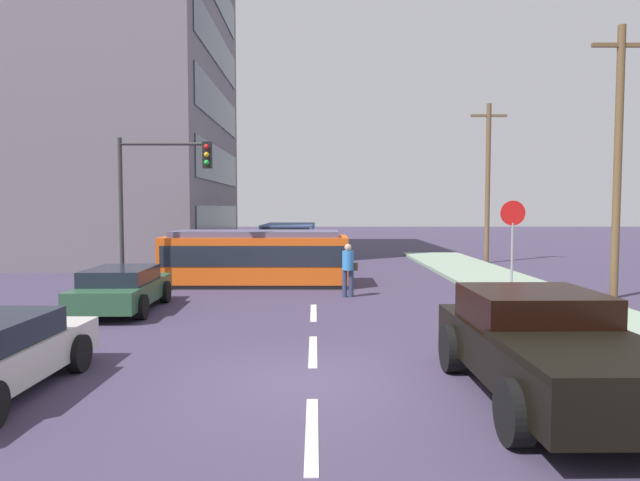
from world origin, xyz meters
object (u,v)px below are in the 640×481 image
at_px(parked_sedan_mid, 122,288).
at_px(utility_pole_near, 618,157).
at_px(utility_pole_mid, 488,180).
at_px(pedestrian_crossing, 348,267).
at_px(pickup_truck_parked, 545,347).
at_px(streetcar_tram, 256,257).
at_px(city_bus, 289,240).
at_px(stop_sign, 513,228).
at_px(traffic_light_mast, 157,185).

height_order(parked_sedan_mid, utility_pole_near, utility_pole_near).
height_order(utility_pole_near, utility_pole_mid, utility_pole_near).
relative_size(pedestrian_crossing, pickup_truck_parked, 0.33).
relative_size(streetcar_tram, parked_sedan_mid, 1.56).
xyz_separation_m(city_bus, utility_pole_mid, (9.98, -0.74, 3.05)).
distance_m(stop_sign, traffic_light_mast, 11.22).
height_order(streetcar_tram, city_bus, streetcar_tram).
height_order(streetcar_tram, pickup_truck_parked, streetcar_tram).
height_order(pedestrian_crossing, stop_sign, stop_sign).
xyz_separation_m(parked_sedan_mid, traffic_light_mast, (0.19, 2.92, 2.92)).
xyz_separation_m(streetcar_tram, utility_pole_near, (11.41, -3.00, 3.33)).
height_order(city_bus, pedestrian_crossing, city_bus).
bearing_deg(stop_sign, streetcar_tram, 158.91).
bearing_deg(city_bus, utility_pole_mid, -4.24).
relative_size(parked_sedan_mid, traffic_light_mast, 0.84).
xyz_separation_m(utility_pole_near, utility_pole_mid, (-0.63, 10.97, -0.19)).
bearing_deg(utility_pole_mid, utility_pole_near, -86.72).
bearing_deg(city_bus, parked_sedan_mid, -105.89).
relative_size(streetcar_tram, traffic_light_mast, 1.31).
bearing_deg(utility_pole_near, city_bus, 132.18).
xyz_separation_m(traffic_light_mast, utility_pole_near, (14.34, -0.88, 0.80)).
distance_m(stop_sign, utility_pole_mid, 11.59).
relative_size(traffic_light_mast, utility_pole_mid, 0.63).
bearing_deg(city_bus, traffic_light_mast, -108.99).
bearing_deg(utility_pole_near, streetcar_tram, 165.26).
bearing_deg(pickup_truck_parked, pedestrian_crossing, 103.74).
xyz_separation_m(city_bus, pickup_truck_parked, (4.69, -20.94, -0.31)).
bearing_deg(stop_sign, pedestrian_crossing, 175.23).
relative_size(city_bus, stop_sign, 1.81).
height_order(streetcar_tram, utility_pole_near, utility_pole_near).
height_order(pedestrian_crossing, utility_pole_near, utility_pole_near).
height_order(stop_sign, utility_pole_near, utility_pole_near).
relative_size(stop_sign, utility_pole_mid, 0.36).
distance_m(city_bus, stop_sign, 14.00).
bearing_deg(pedestrian_crossing, utility_pole_near, -1.87).
xyz_separation_m(parked_sedan_mid, utility_pole_mid, (13.90, 13.01, 3.53)).
xyz_separation_m(city_bus, traffic_light_mast, (-3.73, -10.83, 2.44)).
bearing_deg(pedestrian_crossing, parked_sedan_mid, -159.81).
bearing_deg(traffic_light_mast, utility_pole_near, -3.53).
height_order(streetcar_tram, traffic_light_mast, traffic_light_mast).
relative_size(traffic_light_mast, utility_pole_near, 0.61).
distance_m(parked_sedan_mid, stop_sign, 11.55).
distance_m(parked_sedan_mid, traffic_light_mast, 4.14).
distance_m(stop_sign, utility_pole_near, 3.89).
bearing_deg(city_bus, streetcar_tram, -95.20).
bearing_deg(parked_sedan_mid, utility_pole_mid, 43.12).
bearing_deg(utility_pole_near, pedestrian_crossing, 178.13).
relative_size(pedestrian_crossing, traffic_light_mast, 0.33).
xyz_separation_m(pedestrian_crossing, parked_sedan_mid, (-6.28, -2.31, -0.32)).
bearing_deg(streetcar_tram, traffic_light_mast, -144.19).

